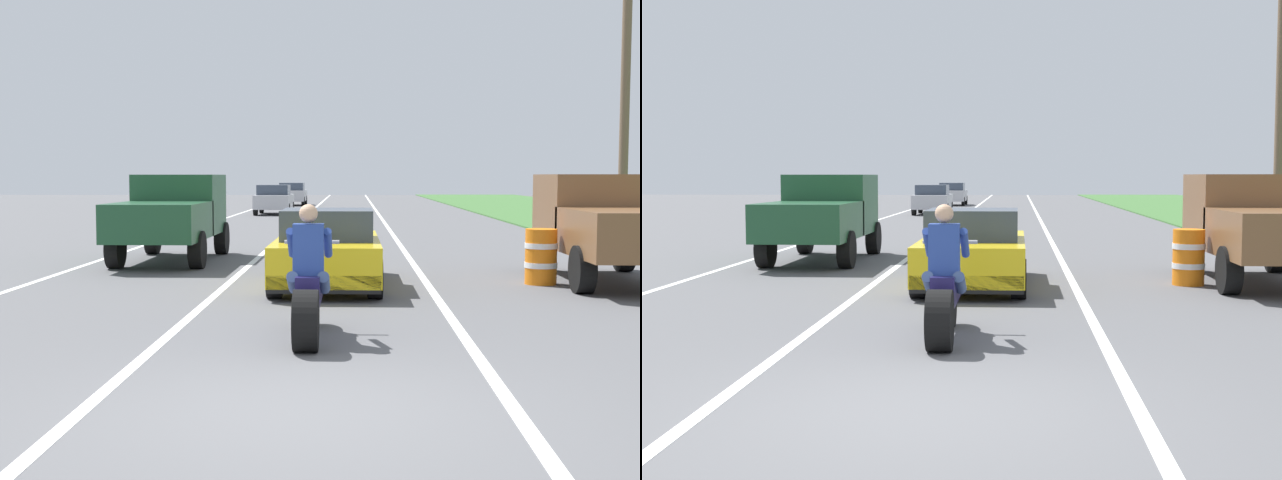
{
  "view_description": "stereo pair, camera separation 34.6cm",
  "coord_description": "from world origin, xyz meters",
  "views": [
    {
      "loc": [
        0.44,
        -6.88,
        1.95
      ],
      "look_at": [
        -0.04,
        5.61,
        1.0
      ],
      "focal_mm": 47.48,
      "sensor_mm": 36.0,
      "label": 1
    },
    {
      "loc": [
        0.78,
        -6.87,
        1.95
      ],
      "look_at": [
        -0.04,
        5.61,
        1.0
      ],
      "focal_mm": 47.48,
      "sensor_mm": 36.0,
      "label": 2
    }
  ],
  "objects": [
    {
      "name": "pickup_truck_left_lane_dark_green",
      "position": [
        -3.68,
        12.31,
        1.11
      ],
      "size": [
        2.02,
        4.8,
        1.98
      ],
      "color": "#1E4C2D",
      "rests_on": "ground"
    },
    {
      "name": "distant_car_far_ahead",
      "position": [
        -3.53,
        36.08,
        0.77
      ],
      "size": [
        1.8,
        4.0,
        1.5
      ],
      "color": "#B2B2B7",
      "rests_on": "ground"
    },
    {
      "name": "lane_stripe_left_solid",
      "position": [
        -5.4,
        20.0,
        0.0
      ],
      "size": [
        0.14,
        120.0,
        0.01
      ],
      "primitive_type": "cube",
      "color": "white",
      "rests_on": "ground"
    },
    {
      "name": "distant_car_further_ahead",
      "position": [
        -3.53,
        49.29,
        0.77
      ],
      "size": [
        1.8,
        4.0,
        1.5
      ],
      "color": "#B2B2B7",
      "rests_on": "ground"
    },
    {
      "name": "sports_car_yellow",
      "position": [
        0.01,
        7.99,
        0.63
      ],
      "size": [
        1.84,
        4.3,
        1.37
      ],
      "color": "yellow",
      "rests_on": "ground"
    },
    {
      "name": "motorcycle_with_rider",
      "position": [
        -0.07,
        2.98,
        0.59
      ],
      "size": [
        0.7,
        2.21,
        1.62
      ],
      "color": "black",
      "rests_on": "ground"
    },
    {
      "name": "lane_stripe_centre_dashed",
      "position": [
        -1.8,
        20.0,
        0.0
      ],
      "size": [
        0.14,
        120.0,
        0.01
      ],
      "primitive_type": "cube",
      "color": "white",
      "rests_on": "ground"
    },
    {
      "name": "ground_plane",
      "position": [
        0.0,
        0.0,
        0.0
      ],
      "size": [
        160.0,
        160.0,
        0.0
      ],
      "primitive_type": "plane",
      "color": "#565659"
    },
    {
      "name": "lane_stripe_right_solid",
      "position": [
        1.8,
        20.0,
        0.0
      ],
      "size": [
        0.14,
        120.0,
        0.01
      ],
      "primitive_type": "cube",
      "color": "white",
      "rests_on": "ground"
    },
    {
      "name": "pickup_truck_right_shoulder_brown",
      "position": [
        5.14,
        8.83,
        1.11
      ],
      "size": [
        2.02,
        4.8,
        1.98
      ],
      "color": "brown",
      "rests_on": "ground"
    },
    {
      "name": "utility_pole_roadside",
      "position": [
        7.51,
        15.51,
        3.52
      ],
      "size": [
        0.24,
        0.24,
        7.03
      ],
      "primitive_type": "cylinder",
      "color": "brown",
      "rests_on": "ground"
    },
    {
      "name": "construction_barrel_nearest",
      "position": [
        3.84,
        8.4,
        0.5
      ],
      "size": [
        0.58,
        0.58,
        1.0
      ],
      "color": "orange",
      "rests_on": "ground"
    }
  ]
}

